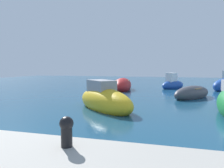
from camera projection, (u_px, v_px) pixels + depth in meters
name	position (u px, v px, depth m)	size (l,w,h in m)	color
moored_boat_1	(122.00, 86.00, 20.61)	(1.95, 4.53, 1.44)	#B21E1E
moored_boat_4	(173.00, 84.00, 21.92)	(2.75, 3.16, 1.79)	#1E479E
moored_boat_6	(104.00, 100.00, 11.29)	(4.39, 4.24, 1.79)	gold
moored_boat_8	(192.00, 94.00, 15.23)	(3.22, 3.90, 1.11)	#3F3F47
mooring_bollard	(67.00, 130.00, 4.61)	(0.30, 0.30, 0.65)	black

